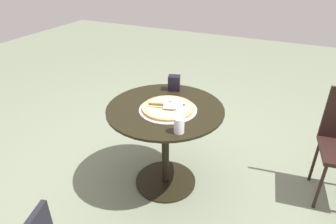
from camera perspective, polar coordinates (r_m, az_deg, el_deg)
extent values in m
plane|color=#68725B|center=(2.57, -0.47, -13.32)|extent=(10.00, 10.00, 0.00)
cylinder|color=black|center=(2.16, -0.54, 0.66)|extent=(0.87, 0.87, 0.02)
cylinder|color=black|center=(2.35, -0.50, -6.85)|extent=(0.06, 0.06, 0.68)
cylinder|color=black|center=(2.57, -0.47, -13.18)|extent=(0.51, 0.51, 0.02)
cylinder|color=silver|center=(2.13, 0.00, 0.51)|extent=(0.42, 0.42, 0.00)
cylinder|color=tan|center=(2.12, 0.00, 0.80)|extent=(0.38, 0.38, 0.02)
cylinder|color=beige|center=(2.12, 0.00, 1.07)|extent=(0.32, 0.32, 0.00)
sphere|color=#39712F|center=(2.14, -0.09, 1.57)|extent=(0.02, 0.02, 0.02)
sphere|color=#386B2F|center=(2.18, 0.36, 2.07)|extent=(0.02, 0.02, 0.02)
sphere|color=#F5EDCA|center=(2.12, 1.54, 1.31)|extent=(0.02, 0.02, 0.02)
sphere|color=#367127|center=(2.13, 3.17, 1.40)|extent=(0.02, 0.02, 0.02)
sphere|color=white|center=(2.04, -2.99, 0.09)|extent=(0.01, 0.01, 0.01)
cube|color=silver|center=(2.08, 0.49, 1.15)|extent=(0.10, 0.12, 0.00)
cube|color=brown|center=(2.09, -2.36, 1.52)|extent=(0.05, 0.11, 0.02)
cylinder|color=white|center=(1.84, 2.17, -2.59)|extent=(0.07, 0.07, 0.10)
cube|color=black|center=(2.42, 1.20, 5.66)|extent=(0.10, 0.11, 0.12)
cylinder|color=black|center=(2.49, 27.40, -12.76)|extent=(0.02, 0.02, 0.42)
cylinder|color=black|center=(2.74, 26.58, -8.42)|extent=(0.02, 0.02, 0.42)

